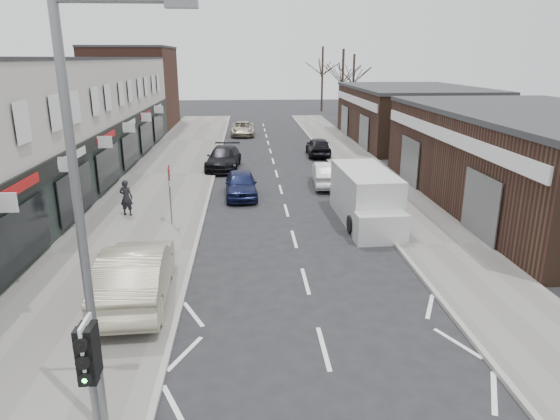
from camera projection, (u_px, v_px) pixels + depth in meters
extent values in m
plane|color=black|center=(337.00, 400.00, 10.80)|extent=(160.00, 160.00, 0.00)
cube|color=slate|center=(169.00, 174.00, 31.33)|extent=(5.50, 64.00, 0.12)
cube|color=slate|center=(365.00, 171.00, 32.13)|extent=(3.50, 64.00, 0.12)
cube|color=#BCB7AC|center=(35.00, 125.00, 27.49)|extent=(8.00, 41.00, 7.10)
cube|color=#4A2A1F|center=(133.00, 89.00, 51.68)|extent=(8.00, 10.00, 8.00)
cube|color=#372319|center=(542.00, 161.00, 24.29)|extent=(10.00, 18.00, 4.50)
cube|color=#372319|center=(411.00, 116.00, 43.37)|extent=(10.00, 16.00, 4.50)
cylinder|color=slate|center=(96.00, 408.00, 8.13)|extent=(0.12, 0.12, 3.00)
cube|color=silver|center=(89.00, 352.00, 7.82)|extent=(0.05, 0.55, 1.10)
cube|color=black|center=(86.00, 356.00, 7.71)|extent=(0.28, 0.22, 0.95)
sphere|color=#0CE533|center=(86.00, 378.00, 7.68)|extent=(0.18, 0.18, 0.18)
cube|color=black|center=(91.00, 348.00, 7.94)|extent=(0.26, 0.20, 0.90)
cylinder|color=slate|center=(82.00, 239.00, 8.52)|extent=(0.16, 0.16, 8.00)
cylinder|color=slate|center=(114.00, 0.00, 7.47)|extent=(1.80, 0.10, 0.10)
cube|color=slate|center=(181.00, 4.00, 7.55)|extent=(0.50, 0.22, 0.12)
cylinder|color=slate|center=(170.00, 196.00, 21.51)|extent=(0.07, 0.07, 2.50)
cube|color=white|center=(170.00, 182.00, 21.34)|extent=(0.04, 0.45, 0.25)
cube|color=silver|center=(364.00, 195.00, 22.45)|extent=(2.27, 5.14, 2.31)
cube|color=silver|center=(381.00, 228.00, 19.78)|extent=(2.07, 0.95, 1.21)
cylinder|color=black|center=(351.00, 224.00, 20.93)|extent=(0.24, 0.77, 0.77)
cylinder|color=black|center=(395.00, 223.00, 21.05)|extent=(0.24, 0.77, 0.77)
cylinder|color=black|center=(336.00, 201.00, 24.31)|extent=(0.24, 0.77, 0.77)
cylinder|color=black|center=(374.00, 200.00, 24.43)|extent=(0.24, 0.77, 0.77)
imported|color=#A5A084|center=(136.00, 273.00, 14.76)|extent=(2.10, 5.29, 1.71)
imported|color=black|center=(126.00, 198.00, 22.80)|extent=(0.67, 0.51, 1.67)
imported|color=#141A3F|center=(241.00, 184.00, 26.31)|extent=(1.79, 4.11, 1.38)
imported|color=black|center=(224.00, 158.00, 32.94)|extent=(2.43, 5.15, 1.45)
imported|color=#B1A78E|center=(243.00, 129.00, 47.11)|extent=(2.21, 4.71, 1.30)
imported|color=silver|center=(327.00, 174.00, 28.60)|extent=(1.79, 4.36, 1.40)
imported|color=black|center=(318.00, 147.00, 37.30)|extent=(1.78, 4.15, 1.40)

